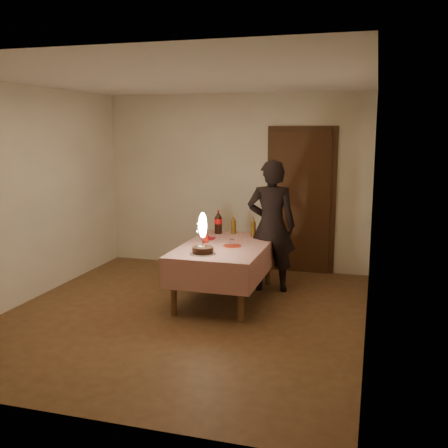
# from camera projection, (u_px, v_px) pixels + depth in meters

# --- Properties ---
(ground) EXTENTS (4.00, 4.50, 0.01)m
(ground) POSITION_uv_depth(u_px,v_px,m) (184.00, 314.00, 5.96)
(ground) COLOR brown
(ground) RESTS_ON ground
(room_shell) EXTENTS (4.04, 4.54, 2.62)m
(room_shell) POSITION_uv_depth(u_px,v_px,m) (187.00, 168.00, 5.73)
(room_shell) COLOR silver
(room_shell) RESTS_ON ground
(dining_table) EXTENTS (1.02, 1.72, 0.69)m
(dining_table) POSITION_uv_depth(u_px,v_px,m) (225.00, 252.00, 6.43)
(dining_table) COLOR brown
(dining_table) RESTS_ON ground
(birthday_cake) EXTENTS (0.30, 0.30, 0.47)m
(birthday_cake) POSITION_uv_depth(u_px,v_px,m) (203.00, 242.00, 5.92)
(birthday_cake) COLOR white
(birthday_cake) RESTS_ON dining_table
(red_plate) EXTENTS (0.22, 0.22, 0.01)m
(red_plate) POSITION_uv_depth(u_px,v_px,m) (232.00, 246.00, 6.32)
(red_plate) COLOR red
(red_plate) RESTS_ON dining_table
(red_cup) EXTENTS (0.08, 0.08, 0.10)m
(red_cup) POSITION_uv_depth(u_px,v_px,m) (205.00, 239.00, 6.51)
(red_cup) COLOR #AD150C
(red_cup) RESTS_ON dining_table
(clear_cup) EXTENTS (0.07, 0.07, 0.09)m
(clear_cup) POSITION_uv_depth(u_px,v_px,m) (232.00, 243.00, 6.29)
(clear_cup) COLOR white
(clear_cup) RESTS_ON dining_table
(napkin_stack) EXTENTS (0.15, 0.15, 0.02)m
(napkin_stack) POSITION_uv_depth(u_px,v_px,m) (208.00, 238.00, 6.73)
(napkin_stack) COLOR maroon
(napkin_stack) RESTS_ON dining_table
(cola_bottle) EXTENTS (0.10, 0.10, 0.32)m
(cola_bottle) POSITION_uv_depth(u_px,v_px,m) (218.00, 222.00, 7.07)
(cola_bottle) COLOR black
(cola_bottle) RESTS_ON dining_table
(amber_bottle_left) EXTENTS (0.06, 0.06, 0.26)m
(amber_bottle_left) POSITION_uv_depth(u_px,v_px,m) (234.00, 225.00, 7.06)
(amber_bottle_left) COLOR #5F3D10
(amber_bottle_left) RESTS_ON dining_table
(amber_bottle_right) EXTENTS (0.06, 0.06, 0.26)m
(amber_bottle_right) POSITION_uv_depth(u_px,v_px,m) (253.00, 228.00, 6.88)
(amber_bottle_right) COLOR #5F3D10
(amber_bottle_right) RESTS_ON dining_table
(photographer) EXTENTS (0.68, 0.50, 1.71)m
(photographer) POSITION_uv_depth(u_px,v_px,m) (271.00, 226.00, 6.73)
(photographer) COLOR black
(photographer) RESTS_ON ground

